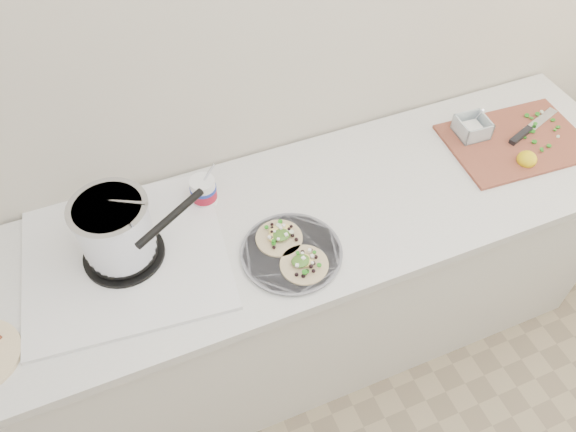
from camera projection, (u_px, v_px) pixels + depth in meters
name	position (u px, v px, depth m)	size (l,w,h in m)	color
counter	(299.00, 286.00, 2.18)	(2.44, 0.66, 0.90)	silver
stove	(119.00, 239.00, 1.64)	(0.65, 0.61, 0.29)	silver
taco_plate	(291.00, 251.00, 1.71)	(0.31, 0.31, 0.04)	slate
tub	(204.00, 189.00, 1.81)	(0.09, 0.09, 0.19)	white
cutboard	(512.00, 137.00, 2.04)	(0.51, 0.37, 0.08)	brown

